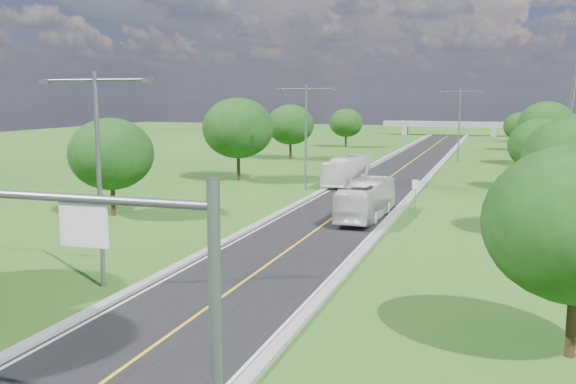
# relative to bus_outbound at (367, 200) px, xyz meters

# --- Properties ---
(ground) EXTENTS (260.00, 260.00, 0.00)m
(ground) POSITION_rel_bus_outbound_xyz_m (-2.35, 27.39, -1.44)
(ground) COLOR #275217
(ground) RESTS_ON ground
(road) EXTENTS (8.00, 150.00, 0.06)m
(road) POSITION_rel_bus_outbound_xyz_m (-2.35, 33.39, -1.41)
(road) COLOR black
(road) RESTS_ON ground
(curb_left) EXTENTS (0.50, 150.00, 0.22)m
(curb_left) POSITION_rel_bus_outbound_xyz_m (-6.60, 33.39, -1.33)
(curb_left) COLOR gray
(curb_left) RESTS_ON ground
(curb_right) EXTENTS (0.50, 150.00, 0.22)m
(curb_right) POSITION_rel_bus_outbound_xyz_m (1.90, 33.39, -1.33)
(curb_right) COLOR gray
(curb_right) RESTS_ON ground
(signal_mast) EXTENTS (8.54, 0.33, 7.20)m
(signal_mast) POSITION_rel_bus_outbound_xyz_m (1.33, -33.61, 3.47)
(signal_mast) COLOR slate
(signal_mast) RESTS_ON ground
(speed_limit_sign) EXTENTS (0.55, 0.09, 2.40)m
(speed_limit_sign) POSITION_rel_bus_outbound_xyz_m (2.85, 5.37, 0.16)
(speed_limit_sign) COLOR slate
(speed_limit_sign) RESTS_ON ground
(overpass) EXTENTS (30.00, 3.00, 3.20)m
(overpass) POSITION_rel_bus_outbound_xyz_m (-2.35, 107.39, 0.97)
(overpass) COLOR gray
(overpass) RESTS_ON ground
(streetlight_near_left) EXTENTS (5.90, 0.25, 10.00)m
(streetlight_near_left) POSITION_rel_bus_outbound_xyz_m (-8.35, -20.61, 4.51)
(streetlight_near_left) COLOR slate
(streetlight_near_left) RESTS_ON ground
(streetlight_mid_left) EXTENTS (5.90, 0.25, 10.00)m
(streetlight_mid_left) POSITION_rel_bus_outbound_xyz_m (-8.35, 12.39, 4.51)
(streetlight_mid_left) COLOR slate
(streetlight_mid_left) RESTS_ON ground
(streetlight_far_right) EXTENTS (5.90, 0.25, 10.00)m
(streetlight_far_right) POSITION_rel_bus_outbound_xyz_m (3.65, 45.39, 4.51)
(streetlight_far_right) COLOR slate
(streetlight_far_right) RESTS_ON ground
(tree_lb) EXTENTS (6.30, 6.30, 7.33)m
(tree_lb) POSITION_rel_bus_outbound_xyz_m (-18.35, -4.61, 3.21)
(tree_lb) COLOR black
(tree_lb) RESTS_ON ground
(tree_lc) EXTENTS (7.56, 7.56, 8.79)m
(tree_lc) POSITION_rel_bus_outbound_xyz_m (-17.35, 17.39, 4.14)
(tree_lc) COLOR black
(tree_lc) RESTS_ON ground
(tree_ld) EXTENTS (6.72, 6.72, 7.82)m
(tree_ld) POSITION_rel_bus_outbound_xyz_m (-19.35, 41.39, 3.52)
(tree_ld) COLOR black
(tree_ld) RESTS_ON ground
(tree_le) EXTENTS (5.88, 5.88, 6.84)m
(tree_le) POSITION_rel_bus_outbound_xyz_m (-16.85, 65.39, 2.90)
(tree_le) COLOR black
(tree_le) RESTS_ON ground
(tree_rc) EXTENTS (5.88, 5.88, 6.84)m
(tree_rc) POSITION_rel_bus_outbound_xyz_m (12.65, 19.39, 2.90)
(tree_rc) COLOR black
(tree_rc) RESTS_ON ground
(tree_rd) EXTENTS (7.14, 7.14, 8.30)m
(tree_rd) POSITION_rel_bus_outbound_xyz_m (14.65, 43.39, 3.83)
(tree_rd) COLOR black
(tree_rd) RESTS_ON ground
(tree_re) EXTENTS (5.46, 5.46, 6.35)m
(tree_re) POSITION_rel_bus_outbound_xyz_m (12.15, 67.39, 2.58)
(tree_re) COLOR black
(tree_re) RESTS_ON ground
(tree_rf) EXTENTS (6.30, 6.30, 7.33)m
(tree_rf) POSITION_rel_bus_outbound_xyz_m (15.65, 87.39, 3.21)
(tree_rf) COLOR black
(tree_rf) RESTS_ON ground
(bus_outbound) EXTENTS (2.64, 9.97, 2.76)m
(bus_outbound) POSITION_rel_bus_outbound_xyz_m (0.00, 0.00, 0.00)
(bus_outbound) COLOR silver
(bus_outbound) RESTS_ON road
(bus_inbound) EXTENTS (2.87, 10.27, 2.83)m
(bus_inbound) POSITION_rel_bus_outbound_xyz_m (-5.55, 17.58, 0.04)
(bus_inbound) COLOR white
(bus_inbound) RESTS_ON road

